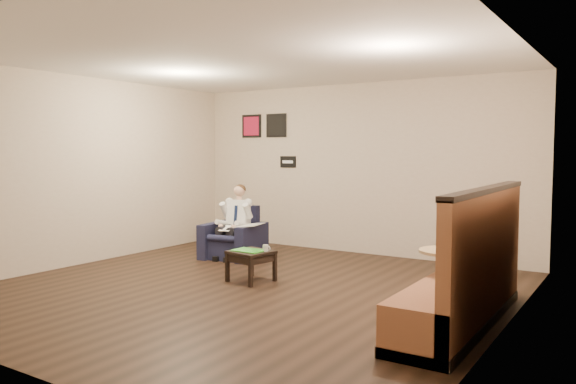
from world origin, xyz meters
The scene contains 19 objects.
ground centered at (0.00, 0.00, 0.00)m, with size 6.00×6.00×0.00m, color black.
wall_back centered at (0.00, 3.00, 1.40)m, with size 6.00×0.02×2.80m, color beige.
wall_front centered at (0.00, -3.00, 1.40)m, with size 6.00×0.02×2.80m, color beige.
wall_left centered at (-3.00, 0.00, 1.40)m, with size 0.02×6.00×2.80m, color beige.
wall_right centered at (3.00, 0.00, 1.40)m, with size 0.02×6.00×2.80m, color beige.
ceiling centered at (0.00, 0.00, 2.80)m, with size 6.00×6.00×0.02m, color white.
seating_sign centered at (-1.30, 2.98, 1.50)m, with size 0.32×0.02×0.20m, color black.
art_print_left centered at (-2.10, 2.98, 2.15)m, with size 0.42×0.03×0.42m, color #BB173C.
art_print_right centered at (-1.55, 2.98, 2.15)m, with size 0.42×0.03×0.42m, color black.
armchair centered at (-1.39, 1.52, 0.40)m, with size 0.84×0.84×0.81m, color black.
seated_man centered at (-1.37, 1.42, 0.55)m, with size 0.53×0.79×1.11m, color silver, non-canonical shape.
lap_papers centered at (-1.36, 1.33, 0.50)m, with size 0.18×0.26×0.01m, color white.
newspaper centered at (-1.04, 1.48, 0.55)m, with size 0.35×0.44×0.01m, color silver.
side_table centered at (-0.19, 0.37, 0.20)m, with size 0.49×0.49×0.40m, color black.
green_folder centered at (-0.22, 0.36, 0.41)m, with size 0.40×0.28×0.01m, color green.
coffee_mug centered at (-0.01, 0.45, 0.44)m, with size 0.07×0.07×0.08m, color white.
smartphone centered at (-0.12, 0.51, 0.40)m, with size 0.12×0.06×0.01m, color black.
banquette centered at (2.59, 0.02, 0.66)m, with size 0.62×2.59×1.33m, color brown.
cafe_table centered at (2.42, 0.16, 0.35)m, with size 0.56×0.56×0.69m, color tan.
Camera 1 is at (4.10, -5.41, 1.69)m, focal length 35.00 mm.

